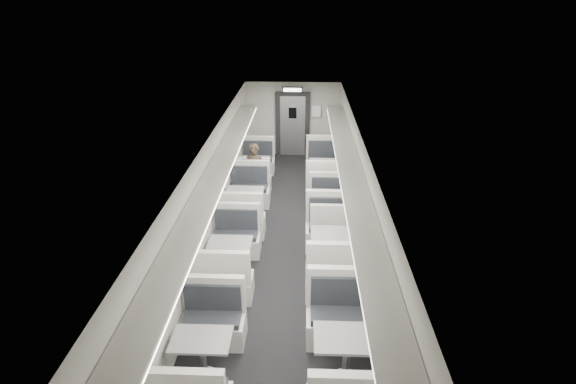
# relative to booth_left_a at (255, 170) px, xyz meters

# --- Properties ---
(room) EXTENTS (3.24, 12.24, 2.64)m
(room) POSITION_rel_booth_left_a_xyz_m (1.00, -3.63, 0.84)
(room) COLOR black
(room) RESTS_ON ground
(booth_left_a) EXTENTS (1.00, 2.02, 1.08)m
(booth_left_a) POSITION_rel_booth_left_a_xyz_m (0.00, 0.00, 0.00)
(booth_left_a) COLOR #B5B1AA
(booth_left_a) RESTS_ON room
(booth_left_b) EXTENTS (1.04, 2.12, 1.13)m
(booth_left_b) POSITION_rel_booth_left_a_xyz_m (0.00, -2.23, 0.02)
(booth_left_b) COLOR #B5B1AA
(booth_left_b) RESTS_ON room
(booth_left_c) EXTENTS (0.99, 2.01, 1.08)m
(booth_left_c) POSITION_rel_booth_left_a_xyz_m (0.00, -4.52, -0.00)
(booth_left_c) COLOR #B5B1AA
(booth_left_c) RESTS_ON room
(booth_left_d) EXTENTS (0.99, 2.01, 1.07)m
(booth_left_d) POSITION_rel_booth_left_a_xyz_m (0.00, -7.07, -0.00)
(booth_left_d) COLOR #B5B1AA
(booth_left_d) RESTS_ON room
(booth_right_a) EXTENTS (1.12, 2.27, 1.21)m
(booth_right_a) POSITION_rel_booth_left_a_xyz_m (2.00, -0.40, 0.04)
(booth_right_a) COLOR #B5B1AA
(booth_right_a) RESTS_ON room
(booth_right_b) EXTENTS (0.96, 1.94, 1.04)m
(booth_right_b) POSITION_rel_booth_left_a_xyz_m (2.00, -2.63, -0.01)
(booth_right_b) COLOR #B5B1AA
(booth_right_b) RESTS_ON room
(booth_right_c) EXTENTS (1.13, 2.29, 1.23)m
(booth_right_c) POSITION_rel_booth_left_a_xyz_m (2.00, -4.29, 0.05)
(booth_right_c) COLOR #B5B1AA
(booth_right_c) RESTS_ON room
(booth_right_d) EXTENTS (1.11, 2.25, 1.20)m
(booth_right_d) POSITION_rel_booth_left_a_xyz_m (2.00, -7.06, 0.04)
(booth_right_d) COLOR #B5B1AA
(booth_right_d) RESTS_ON room
(passenger) EXTENTS (0.58, 0.41, 1.50)m
(passenger) POSITION_rel_booth_left_a_xyz_m (0.11, -1.09, 0.39)
(passenger) COLOR black
(passenger) RESTS_ON room
(window_a) EXTENTS (0.02, 1.18, 0.84)m
(window_a) POSITION_rel_booth_left_a_xyz_m (-0.49, -0.23, 0.99)
(window_a) COLOR black
(window_a) RESTS_ON room
(window_b) EXTENTS (0.02, 1.18, 0.84)m
(window_b) POSITION_rel_booth_left_a_xyz_m (-0.49, -2.43, 0.99)
(window_b) COLOR black
(window_b) RESTS_ON room
(window_c) EXTENTS (0.02, 1.18, 0.84)m
(window_c) POSITION_rel_booth_left_a_xyz_m (-0.49, -4.63, 0.99)
(window_c) COLOR black
(window_c) RESTS_ON room
(window_d) EXTENTS (0.02, 1.18, 0.84)m
(window_d) POSITION_rel_booth_left_a_xyz_m (-0.49, -6.83, 0.99)
(window_d) COLOR black
(window_d) RESTS_ON room
(luggage_rack_left) EXTENTS (0.46, 10.40, 0.09)m
(luggage_rack_left) POSITION_rel_booth_left_a_xyz_m (-0.24, -3.93, 1.55)
(luggage_rack_left) COLOR #B5B1AA
(luggage_rack_left) RESTS_ON room
(luggage_rack_right) EXTENTS (0.46, 10.40, 0.09)m
(luggage_rack_right) POSITION_rel_booth_left_a_xyz_m (2.24, -3.93, 1.55)
(luggage_rack_right) COLOR #B5B1AA
(luggage_rack_right) RESTS_ON room
(vestibule_door) EXTENTS (1.10, 0.13, 2.10)m
(vestibule_door) POSITION_rel_booth_left_a_xyz_m (1.00, 2.30, 0.68)
(vestibule_door) COLOR black
(vestibule_door) RESTS_ON room
(exit_sign) EXTENTS (0.62, 0.12, 0.16)m
(exit_sign) POSITION_rel_booth_left_a_xyz_m (1.00, 1.81, 1.92)
(exit_sign) COLOR black
(exit_sign) RESTS_ON room
(wall_notice) EXTENTS (0.32, 0.02, 0.40)m
(wall_notice) POSITION_rel_booth_left_a_xyz_m (1.75, 2.29, 1.14)
(wall_notice) COLOR white
(wall_notice) RESTS_ON room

